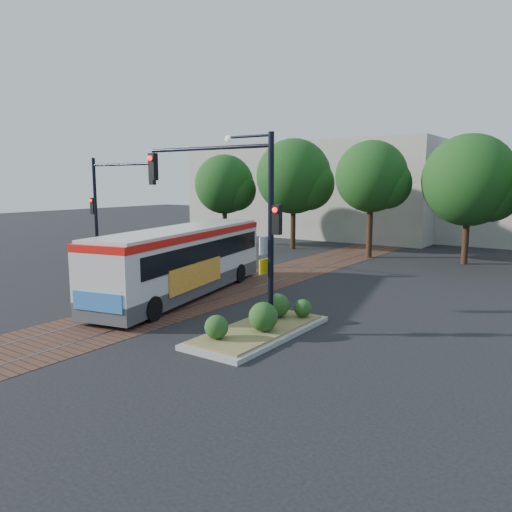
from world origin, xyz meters
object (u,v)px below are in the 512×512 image
Objects in this scene: signal_pole_main at (238,201)px; parked_car at (209,242)px; signal_pole_left at (109,198)px; officer at (139,253)px; city_bus at (183,258)px; traffic_island at (261,323)px.

parked_car is at bearing 133.07° from signal_pole_main.
officer is at bearing 32.21° from signal_pole_left.
signal_pole_left is at bearing 150.49° from city_bus.
signal_pole_main is at bearing -39.86° from city_bus.
signal_pole_main reaches higher than city_bus.
traffic_island is at bearing 125.63° from officer.
city_bus is 1.81× the size of signal_pole_main.
signal_pole_left is 3.41× the size of officer.
signal_pole_left reaches higher than officer.
signal_pole_left is 9.18m from parked_car.
city_bus is at bearing 155.73° from traffic_island.
officer is (-10.93, 5.62, -3.28)m from signal_pole_main.
city_bus is 2.57× the size of parked_car.
city_bus reaches higher than parked_car.
traffic_island is 2.95× the size of officer.
city_bus is 1.81× the size of signal_pole_left.
signal_pole_main is 1.00× the size of signal_pole_left.
signal_pole_left is at bearing -171.66° from parked_car.
signal_pole_main is 13.14m from signal_pole_left.
city_bus is at bearing 124.38° from officer.
traffic_island is 1.23× the size of parked_car.
city_bus is 6.17× the size of officer.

